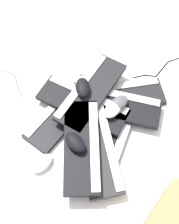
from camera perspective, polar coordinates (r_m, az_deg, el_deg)
ground_plane at (r=1.51m, az=3.85°, el=-0.65°), size 3.20×3.20×0.00m
keyboard_0 at (r=1.56m, az=5.48°, el=2.85°), size 0.45×0.36×0.03m
keyboard_1 at (r=1.51m, az=-4.73°, el=0.08°), size 0.46×0.23×0.03m
keyboard_2 at (r=1.42m, az=3.10°, el=-6.52°), size 0.46×0.34×0.03m
keyboard_3 at (r=1.49m, az=-1.22°, el=1.47°), size 0.29×0.46×0.03m
keyboard_4 at (r=1.49m, az=4.56°, el=1.33°), size 0.37×0.45×0.03m
keyboard_5 at (r=1.38m, az=1.44°, el=-6.68°), size 0.35×0.46×0.03m
keyboard_6 at (r=1.49m, az=0.23°, el=3.81°), size 0.46×0.27×0.03m
keyboard_7 at (r=1.36m, az=-1.37°, el=-6.15°), size 0.40×0.43×0.03m
mouse_0 at (r=1.44m, az=4.45°, el=0.68°), size 0.12×0.09×0.04m
mouse_1 at (r=1.32m, az=-2.60°, el=-5.55°), size 0.07×0.11×0.04m
mouse_2 at (r=1.45m, az=5.28°, el=1.52°), size 0.11×0.07×0.04m
mouse_3 at (r=1.40m, az=-8.66°, el=-9.29°), size 0.11×0.07×0.04m
mouse_4 at (r=1.46m, az=-1.24°, el=4.52°), size 0.12×0.13×0.04m
cable_0 at (r=1.76m, az=14.95°, el=9.25°), size 0.48×0.12×0.01m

